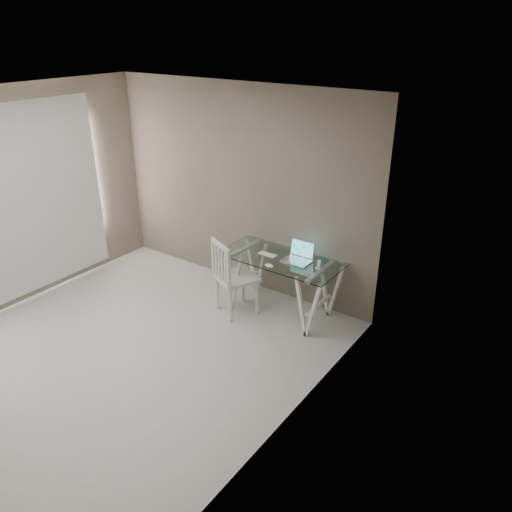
% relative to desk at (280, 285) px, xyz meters
% --- Properties ---
extents(room, '(4.50, 4.52, 2.71)m').
position_rel_desk_xyz_m(room, '(-0.98, -1.82, 1.33)').
color(room, '#B9B6B1').
rests_on(room, ground).
extents(desk, '(1.50, 0.70, 0.75)m').
position_rel_desk_xyz_m(desk, '(0.00, 0.00, 0.00)').
color(desk, silver).
rests_on(desk, ground).
extents(chair, '(0.60, 0.60, 0.99)m').
position_rel_desk_xyz_m(chair, '(-0.47, -0.38, 0.16)').
color(chair, silver).
rests_on(chair, ground).
extents(laptop, '(0.33, 0.27, 0.23)m').
position_rel_desk_xyz_m(laptop, '(0.21, 0.08, 0.42)').
color(laptop, silver).
rests_on(laptop, desk).
extents(keyboard, '(0.25, 0.11, 0.01)m').
position_rel_desk_xyz_m(keyboard, '(-0.18, -0.01, 0.37)').
color(keyboard, silver).
rests_on(keyboard, desk).
extents(mouse, '(0.11, 0.07, 0.04)m').
position_rel_desk_xyz_m(mouse, '(0.02, -0.28, 0.38)').
color(mouse, white).
rests_on(mouse, desk).
extents(phone_dock, '(0.06, 0.06, 0.11)m').
position_rel_desk_xyz_m(phone_dock, '(0.51, 0.03, 0.39)').
color(phone_dock, white).
rests_on(phone_dock, desk).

